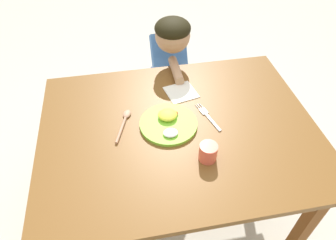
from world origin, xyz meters
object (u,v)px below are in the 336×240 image
object	(u,v)px
fork	(208,116)
drinking_cup	(208,152)
person	(169,75)
plate	(169,123)
spoon	(124,121)

from	to	relation	value
fork	drinking_cup	size ratio (longest dim) A/B	2.52
drinking_cup	person	size ratio (longest dim) A/B	0.08
plate	drinking_cup	distance (m)	0.24
fork	spoon	size ratio (longest dim) A/B	0.95
fork	person	bearing A→B (deg)	-8.24
drinking_cup	person	xyz separation A→B (m)	(-0.01, 0.77, -0.19)
person	drinking_cup	bearing A→B (deg)	90.83
plate	spoon	xyz separation A→B (m)	(-0.19, 0.05, -0.01)
plate	drinking_cup	size ratio (longest dim) A/B	3.39
person	plate	bearing A→B (deg)	79.11
fork	drinking_cup	world-z (taller)	drinking_cup
plate	person	bearing A→B (deg)	79.11
spoon	fork	bearing A→B (deg)	-75.46
plate	fork	world-z (taller)	plate
plate	spoon	size ratio (longest dim) A/B	1.27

